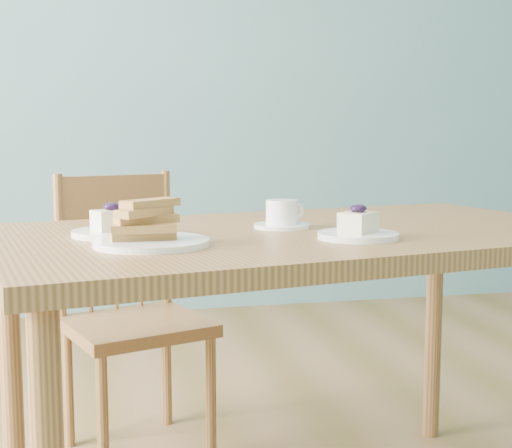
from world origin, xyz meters
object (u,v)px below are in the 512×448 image
object	(u,v)px
cheesecake_plate_far	(112,227)
coffee_cup	(282,216)
dining_chair	(131,311)
biscotti_plate	(151,231)
dining_table	(306,261)
cheesecake_plate_near	(358,230)

from	to	relation	value
cheesecake_plate_far	coffee_cup	world-z (taller)	cheesecake_plate_far
dining_chair	biscotti_plate	distance (m)	0.85
dining_chair	coffee_cup	xyz separation A→B (m)	(0.34, -0.56, 0.35)
coffee_cup	biscotti_plate	distance (m)	0.40
dining_table	cheesecake_plate_far	bearing A→B (deg)	171.29
dining_chair	coffee_cup	size ratio (longest dim) A/B	6.46
dining_chair	cheesecake_plate_far	distance (m)	0.70
cheesecake_plate_far	coffee_cup	bearing A→B (deg)	7.24
dining_chair	cheesecake_plate_near	bearing A→B (deg)	-78.09
dining_chair	biscotti_plate	bearing A→B (deg)	-108.19
dining_table	coffee_cup	world-z (taller)	coffee_cup
coffee_cup	cheesecake_plate_near	bearing A→B (deg)	-76.91
cheesecake_plate_near	coffee_cup	distance (m)	0.24
cheesecake_plate_near	coffee_cup	xyz separation A→B (m)	(-0.11, 0.21, 0.01)
cheesecake_plate_near	cheesecake_plate_far	size ratio (longest dim) A/B	0.99
dining_chair	cheesecake_plate_far	world-z (taller)	dining_chair
dining_table	biscotti_plate	size ratio (longest dim) A/B	6.64
biscotti_plate	dining_chair	bearing A→B (deg)	90.72
biscotti_plate	cheesecake_plate_far	bearing A→B (deg)	114.62
dining_chair	coffee_cup	bearing A→B (deg)	-77.24
dining_chair	coffee_cup	world-z (taller)	dining_chair
cheesecake_plate_near	cheesecake_plate_far	bearing A→B (deg)	163.01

